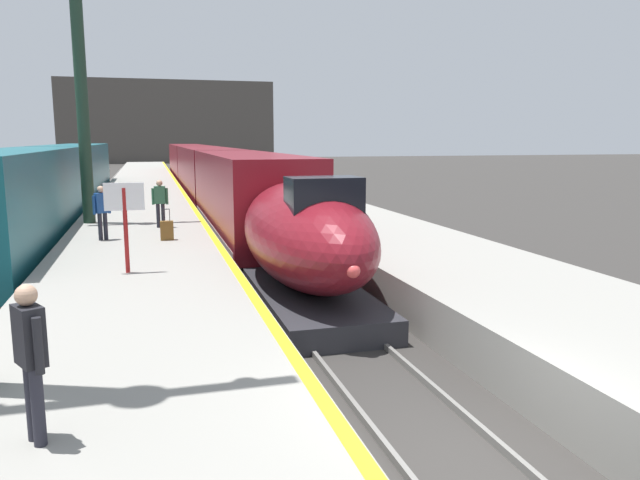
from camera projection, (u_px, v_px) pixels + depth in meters
ground_plane at (463, 472)px, 7.69m from camera, size 260.00×260.00×0.00m
platform_left at (143, 213)px, 30.02m from camera, size 4.80×110.00×1.05m
platform_right at (301, 208)px, 32.18m from camera, size 4.80×110.00×1.05m
platform_left_safety_stripe at (189, 201)px, 30.54m from camera, size 0.20×107.80×0.01m
rail_main_left at (205, 214)px, 33.59m from camera, size 0.08×110.00×0.12m
rail_main_right at (233, 213)px, 33.99m from camera, size 0.08×110.00×0.12m
rail_secondary_left at (47, 219)px, 31.42m from camera, size 0.08×110.00×0.12m
rail_secondary_right at (78, 218)px, 31.82m from camera, size 0.08×110.00×0.12m
highspeed_train_main at (210, 174)px, 38.03m from camera, size 2.92×57.39×3.60m
regional_train_adjacent at (57, 180)px, 30.04m from camera, size 2.85×36.60×3.80m
station_column_mid at (79, 59)px, 21.79m from camera, size 4.00×0.68×9.97m
passenger_near_edge at (102, 208)px, 18.74m from camera, size 0.52×0.37×1.69m
passenger_mid_platform at (31, 351)px, 6.15m from camera, size 0.37×0.51×1.69m
passenger_far_waiting at (160, 200)px, 21.41m from camera, size 0.57×0.25×1.69m
rolling_suitcase at (167, 230)px, 18.84m from camera, size 0.40×0.22×0.98m
departure_info_board at (125, 209)px, 14.06m from camera, size 0.90×0.10×2.12m
terminus_back_wall at (169, 122)px, 103.36m from camera, size 36.00×2.00×14.00m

